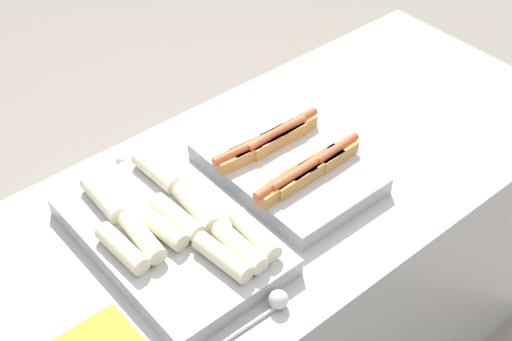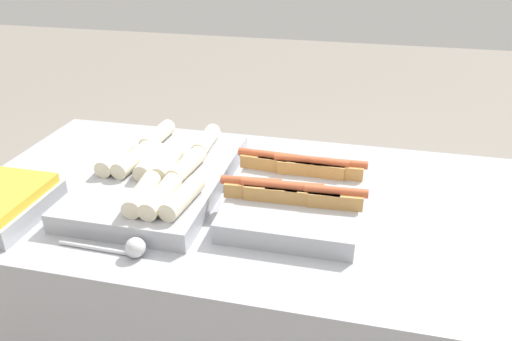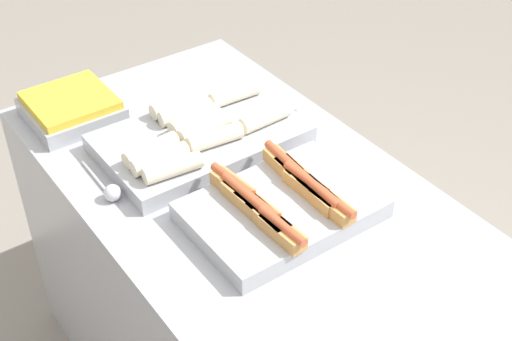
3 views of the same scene
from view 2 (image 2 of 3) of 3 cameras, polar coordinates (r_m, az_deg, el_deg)
counter at (r=1.59m, az=4.35°, el=-17.99°), size 1.80×0.81×0.92m
tray_hotdogs at (r=1.29m, az=4.69°, el=-2.15°), size 0.36×0.46×0.10m
tray_wraps at (r=1.38m, az=-10.86°, el=-0.50°), size 0.35×0.56×0.10m
serving_spoon_near at (r=1.14m, az=-14.33°, el=-8.54°), size 0.21×0.05×0.05m
serving_spoon_far at (r=1.64m, az=-5.00°, el=3.74°), size 0.20×0.05×0.05m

